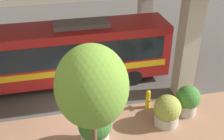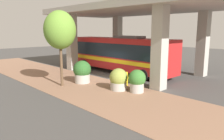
# 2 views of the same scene
# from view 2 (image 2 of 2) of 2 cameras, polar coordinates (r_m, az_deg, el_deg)

# --- Properties ---
(ground_plane) EXTENTS (80.00, 80.00, 0.00)m
(ground_plane) POSITION_cam_2_polar(r_m,az_deg,el_deg) (19.82, -2.43, -2.13)
(ground_plane) COLOR #474442
(ground_plane) RESTS_ON ground
(sidewalk_strip) EXTENTS (6.00, 40.00, 0.02)m
(sidewalk_strip) POSITION_cam_2_polar(r_m,az_deg,el_deg) (18.04, -9.63, -3.50)
(sidewalk_strip) COLOR #936B51
(sidewalk_strip) RESTS_ON ground
(overpass) EXTENTS (9.40, 19.26, 6.61)m
(overpass) POSITION_cam_2_polar(r_m,az_deg,el_deg) (22.24, 5.47, 14.25)
(overpass) COLOR #ADA89E
(overpass) RESTS_ON ground
(bus) EXTENTS (2.59, 12.29, 3.75)m
(bus) POSITION_cam_2_polar(r_m,az_deg,el_deg) (22.11, 2.06, 4.51)
(bus) COLOR #B21E1E
(bus) RESTS_ON ground
(fire_hydrant) EXTENTS (0.50, 0.24, 1.10)m
(fire_hydrant) POSITION_cam_2_polar(r_m,az_deg,el_deg) (17.09, 3.80, -2.26)
(fire_hydrant) COLOR gold
(fire_hydrant) RESTS_ON ground
(planter_front) EXTENTS (1.46, 1.46, 1.86)m
(planter_front) POSITION_cam_2_polar(r_m,az_deg,el_deg) (18.03, -7.79, -0.48)
(planter_front) COLOR #ADA89E
(planter_front) RESTS_ON ground
(planter_middle) EXTENTS (1.31, 1.31, 1.60)m
(planter_middle) POSITION_cam_2_polar(r_m,az_deg,el_deg) (15.75, 1.74, -2.54)
(planter_middle) COLOR #ADA89E
(planter_middle) RESTS_ON ground
(planter_back) EXTENTS (1.21, 1.21, 1.62)m
(planter_back) POSITION_cam_2_polar(r_m,az_deg,el_deg) (15.25, 6.55, -2.79)
(planter_back) COLOR #ADA89E
(planter_back) RESTS_ON ground
(street_tree_near) EXTENTS (2.40, 2.40, 5.74)m
(street_tree_near) POSITION_cam_2_polar(r_m,az_deg,el_deg) (17.00, -13.46, 10.07)
(street_tree_near) COLOR brown
(street_tree_near) RESTS_ON ground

